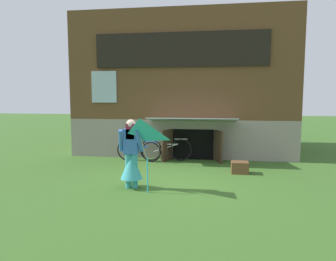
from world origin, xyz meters
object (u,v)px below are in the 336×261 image
(bicycle_blue, at_px, (138,151))
(wooden_crate, at_px, (240,167))
(bicycle_silver, at_px, (166,149))
(person, at_px, (131,159))
(kite, at_px, (140,136))

(bicycle_blue, distance_m, wooden_crate, 3.47)
(bicycle_blue, bearing_deg, bicycle_silver, 23.13)
(person, relative_size, bicycle_blue, 1.03)
(kite, bearing_deg, bicycle_blue, 104.42)
(kite, relative_size, wooden_crate, 3.43)
(bicycle_silver, distance_m, bicycle_blue, 0.93)
(kite, height_order, wooden_crate, kite)
(bicycle_silver, bearing_deg, person, -104.08)
(bicycle_silver, bearing_deg, kite, -98.19)
(bicycle_silver, height_order, bicycle_blue, bicycle_silver)
(kite, relative_size, bicycle_blue, 1.02)
(kite, xyz_separation_m, bicycle_silver, (0.00, 3.71, -0.92))
(wooden_crate, bearing_deg, person, -145.73)
(kite, distance_m, wooden_crate, 3.48)
(kite, xyz_separation_m, wooden_crate, (2.34, 2.31, -1.15))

